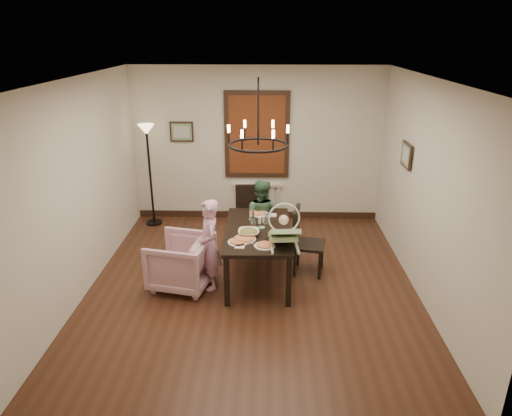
{
  "coord_description": "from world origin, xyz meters",
  "views": [
    {
      "loc": [
        0.21,
        -5.59,
        3.32
      ],
      "look_at": [
        0.04,
        0.27,
        1.05
      ],
      "focal_mm": 32.0,
      "sensor_mm": 36.0,
      "label": 1
    }
  ],
  "objects_px": {
    "armchair": "(181,262)",
    "elderly_woman": "(210,252)",
    "baby_bouncer": "(284,232)",
    "chair_far": "(248,215)",
    "chair_right": "(309,241)",
    "drinking_glass": "(253,224)",
    "dining_table": "(258,235)",
    "seated_man": "(260,223)",
    "floor_lamp": "(150,177)"
  },
  "relations": [
    {
      "from": "dining_table",
      "to": "seated_man",
      "type": "bearing_deg",
      "value": 87.58
    },
    {
      "from": "dining_table",
      "to": "baby_bouncer",
      "type": "relative_size",
      "value": 2.74
    },
    {
      "from": "elderly_woman",
      "to": "dining_table",
      "type": "bearing_deg",
      "value": 97.48
    },
    {
      "from": "armchair",
      "to": "floor_lamp",
      "type": "relative_size",
      "value": 0.44
    },
    {
      "from": "armchair",
      "to": "elderly_woman",
      "type": "xyz_separation_m",
      "value": [
        0.4,
        -0.02,
        0.17
      ]
    },
    {
      "from": "baby_bouncer",
      "to": "chair_far",
      "type": "bearing_deg",
      "value": 103.26
    },
    {
      "from": "seated_man",
      "to": "baby_bouncer",
      "type": "xyz_separation_m",
      "value": [
        0.32,
        -1.3,
        0.44
      ]
    },
    {
      "from": "dining_table",
      "to": "armchair",
      "type": "xyz_separation_m",
      "value": [
        -1.06,
        -0.27,
        -0.31
      ]
    },
    {
      "from": "chair_right",
      "to": "elderly_woman",
      "type": "distance_m",
      "value": 1.46
    },
    {
      "from": "armchair",
      "to": "baby_bouncer",
      "type": "distance_m",
      "value": 1.53
    },
    {
      "from": "dining_table",
      "to": "chair_right",
      "type": "distance_m",
      "value": 0.78
    },
    {
      "from": "elderly_woman",
      "to": "floor_lamp",
      "type": "distance_m",
      "value": 2.61
    },
    {
      "from": "chair_far",
      "to": "baby_bouncer",
      "type": "height_order",
      "value": "baby_bouncer"
    },
    {
      "from": "drinking_glass",
      "to": "floor_lamp",
      "type": "xyz_separation_m",
      "value": [
        -1.91,
        1.94,
        0.07
      ]
    },
    {
      "from": "chair_right",
      "to": "floor_lamp",
      "type": "height_order",
      "value": "floor_lamp"
    },
    {
      "from": "dining_table",
      "to": "floor_lamp",
      "type": "relative_size",
      "value": 0.9
    },
    {
      "from": "drinking_glass",
      "to": "floor_lamp",
      "type": "relative_size",
      "value": 0.08
    },
    {
      "from": "chair_far",
      "to": "seated_man",
      "type": "height_order",
      "value": "seated_man"
    },
    {
      "from": "chair_far",
      "to": "armchair",
      "type": "relative_size",
      "value": 1.2
    },
    {
      "from": "dining_table",
      "to": "floor_lamp",
      "type": "distance_m",
      "value": 2.77
    },
    {
      "from": "drinking_glass",
      "to": "chair_right",
      "type": "bearing_deg",
      "value": 13.15
    },
    {
      "from": "chair_far",
      "to": "elderly_woman",
      "type": "bearing_deg",
      "value": -110.93
    },
    {
      "from": "chair_far",
      "to": "chair_right",
      "type": "bearing_deg",
      "value": -51.06
    },
    {
      "from": "drinking_glass",
      "to": "chair_far",
      "type": "bearing_deg",
      "value": 95.82
    },
    {
      "from": "dining_table",
      "to": "elderly_woman",
      "type": "xyz_separation_m",
      "value": [
        -0.65,
        -0.28,
        -0.14
      ]
    },
    {
      "from": "dining_table",
      "to": "chair_right",
      "type": "bearing_deg",
      "value": 12.22
    },
    {
      "from": "chair_far",
      "to": "floor_lamp",
      "type": "bearing_deg",
      "value": 153.93
    },
    {
      "from": "dining_table",
      "to": "chair_far",
      "type": "distance_m",
      "value": 1.22
    },
    {
      "from": "seated_man",
      "to": "floor_lamp",
      "type": "bearing_deg",
      "value": -13.32
    },
    {
      "from": "seated_man",
      "to": "drinking_glass",
      "type": "distance_m",
      "value": 0.87
    },
    {
      "from": "chair_right",
      "to": "armchair",
      "type": "distance_m",
      "value": 1.85
    },
    {
      "from": "dining_table",
      "to": "elderly_woman",
      "type": "bearing_deg",
      "value": -157.51
    },
    {
      "from": "chair_right",
      "to": "drinking_glass",
      "type": "relative_size",
      "value": 6.63
    },
    {
      "from": "elderly_woman",
      "to": "floor_lamp",
      "type": "height_order",
      "value": "floor_lamp"
    },
    {
      "from": "chair_right",
      "to": "elderly_woman",
      "type": "bearing_deg",
      "value": 119.65
    },
    {
      "from": "dining_table",
      "to": "floor_lamp",
      "type": "height_order",
      "value": "floor_lamp"
    },
    {
      "from": "chair_far",
      "to": "seated_man",
      "type": "xyz_separation_m",
      "value": [
        0.21,
        -0.39,
        0.03
      ]
    },
    {
      "from": "elderly_woman",
      "to": "drinking_glass",
      "type": "height_order",
      "value": "elderly_woman"
    },
    {
      "from": "drinking_glass",
      "to": "armchair",
      "type": "bearing_deg",
      "value": -165.7
    },
    {
      "from": "chair_far",
      "to": "baby_bouncer",
      "type": "xyz_separation_m",
      "value": [
        0.53,
        -1.7,
        0.47
      ]
    },
    {
      "from": "chair_right",
      "to": "elderly_woman",
      "type": "height_order",
      "value": "elderly_woman"
    },
    {
      "from": "elderly_woman",
      "to": "armchair",
      "type": "bearing_deg",
      "value": -108.63
    },
    {
      "from": "dining_table",
      "to": "chair_right",
      "type": "height_order",
      "value": "chair_right"
    },
    {
      "from": "dining_table",
      "to": "seated_man",
      "type": "height_order",
      "value": "seated_man"
    },
    {
      "from": "seated_man",
      "to": "baby_bouncer",
      "type": "height_order",
      "value": "baby_bouncer"
    },
    {
      "from": "dining_table",
      "to": "elderly_woman",
      "type": "distance_m",
      "value": 0.72
    },
    {
      "from": "floor_lamp",
      "to": "seated_man",
      "type": "bearing_deg",
      "value": -29.69
    },
    {
      "from": "armchair",
      "to": "elderly_woman",
      "type": "bearing_deg",
      "value": 99.64
    },
    {
      "from": "floor_lamp",
      "to": "chair_right",
      "type": "bearing_deg",
      "value": -32.95
    },
    {
      "from": "armchair",
      "to": "floor_lamp",
      "type": "xyz_separation_m",
      "value": [
        -0.92,
        2.2,
        0.54
      ]
    }
  ]
}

